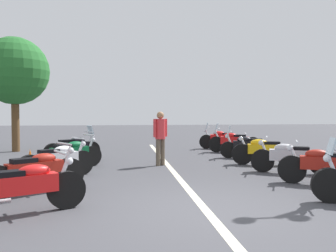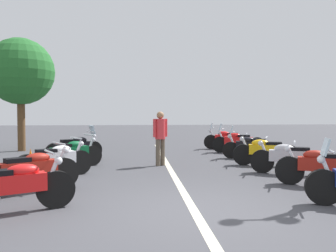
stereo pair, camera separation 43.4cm
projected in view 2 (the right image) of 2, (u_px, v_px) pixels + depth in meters
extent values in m
plane|color=#424247|center=(195.00, 212.00, 5.81)|extent=(80.00, 80.00, 0.00)
cube|color=beige|center=(171.00, 171.00, 9.82)|extent=(15.92, 0.16, 0.01)
cylinder|color=black|center=(56.00, 189.00, 6.02)|extent=(0.42, 0.65, 0.65)
cube|color=red|center=(11.00, 184.00, 5.64)|extent=(0.74, 1.09, 0.30)
ellipsoid|color=red|center=(23.00, 171.00, 5.72)|extent=(0.47, 0.58, 0.22)
cylinder|color=silver|center=(52.00, 173.00, 5.98)|extent=(0.19, 0.29, 0.58)
cylinder|color=silver|center=(49.00, 152.00, 5.94)|extent=(0.57, 0.32, 0.04)
sphere|color=silver|center=(58.00, 161.00, 6.03)|extent=(0.14, 0.14, 0.14)
cylinder|color=black|center=(63.00, 173.00, 7.58)|extent=(0.51, 0.63, 0.68)
cube|color=maroon|center=(29.00, 169.00, 7.09)|extent=(0.89, 1.08, 0.30)
ellipsoid|color=maroon|center=(37.00, 158.00, 7.20)|extent=(0.52, 0.57, 0.22)
cube|color=black|center=(18.00, 161.00, 6.93)|extent=(0.49, 0.54, 0.12)
cylinder|color=silver|center=(61.00, 160.00, 7.53)|extent=(0.23, 0.28, 0.58)
cylinder|color=silver|center=(59.00, 143.00, 7.49)|extent=(0.53, 0.40, 0.04)
sphere|color=silver|center=(65.00, 150.00, 7.59)|extent=(0.14, 0.14, 0.14)
cylinder|color=silver|center=(3.00, 184.00, 6.94)|extent=(0.39, 0.49, 0.08)
cylinder|color=black|center=(80.00, 162.00, 9.28)|extent=(0.50, 0.61, 0.66)
cylinder|color=black|center=(27.00, 168.00, 8.37)|extent=(0.50, 0.61, 0.66)
cube|color=white|center=(55.00, 158.00, 8.82)|extent=(0.85, 1.01, 0.30)
ellipsoid|color=white|center=(61.00, 150.00, 8.93)|extent=(0.52, 0.57, 0.22)
cube|color=black|center=(46.00, 152.00, 8.66)|extent=(0.49, 0.54, 0.12)
cylinder|color=silver|center=(77.00, 151.00, 9.23)|extent=(0.23, 0.27, 0.58)
cylinder|color=silver|center=(76.00, 138.00, 9.19)|extent=(0.52, 0.40, 0.04)
sphere|color=silver|center=(81.00, 144.00, 9.29)|extent=(0.14, 0.14, 0.14)
cylinder|color=silver|center=(36.00, 170.00, 8.69)|extent=(0.39, 0.49, 0.08)
cylinder|color=black|center=(92.00, 156.00, 10.80)|extent=(0.49, 0.59, 0.63)
cylinder|color=black|center=(45.00, 160.00, 9.80)|extent=(0.49, 0.59, 0.63)
cube|color=#0C592D|center=(70.00, 152.00, 10.29)|extent=(0.90, 1.08, 0.30)
ellipsoid|color=#0C592D|center=(75.00, 145.00, 10.41)|extent=(0.52, 0.57, 0.22)
cube|color=black|center=(63.00, 146.00, 10.14)|extent=(0.50, 0.54, 0.12)
cylinder|color=silver|center=(90.00, 146.00, 10.75)|extent=(0.23, 0.27, 0.58)
cylinder|color=silver|center=(89.00, 135.00, 10.71)|extent=(0.52, 0.40, 0.04)
sphere|color=silver|center=(93.00, 140.00, 10.81)|extent=(0.14, 0.14, 0.14)
cylinder|color=silver|center=(53.00, 162.00, 10.14)|extent=(0.39, 0.49, 0.08)
cylinder|color=black|center=(93.00, 150.00, 12.29)|extent=(0.46, 0.63, 0.65)
cylinder|color=black|center=(55.00, 153.00, 11.50)|extent=(0.46, 0.63, 0.65)
cube|color=black|center=(75.00, 146.00, 11.89)|extent=(0.77, 1.03, 0.30)
ellipsoid|color=black|center=(79.00, 140.00, 11.98)|extent=(0.49, 0.58, 0.22)
cube|color=black|center=(68.00, 141.00, 11.75)|extent=(0.47, 0.55, 0.12)
cylinder|color=silver|center=(91.00, 142.00, 12.24)|extent=(0.21, 0.28, 0.58)
cylinder|color=silver|center=(90.00, 132.00, 12.20)|extent=(0.55, 0.35, 0.04)
sphere|color=silver|center=(94.00, 136.00, 12.30)|extent=(0.14, 0.14, 0.14)
cylinder|color=silver|center=(61.00, 155.00, 11.81)|extent=(0.35, 0.51, 0.08)
cube|color=silver|center=(92.00, 130.00, 12.25)|extent=(0.37, 0.29, 0.32)
cylinder|color=black|center=(324.00, 187.00, 6.22)|extent=(0.34, 0.66, 0.65)
cylinder|color=silver|center=(327.00, 171.00, 6.20)|extent=(0.16, 0.30, 0.58)
cylinder|color=silver|center=(330.00, 151.00, 6.17)|extent=(0.60, 0.23, 0.04)
sphere|color=silver|center=(321.00, 159.00, 6.21)|extent=(0.14, 0.14, 0.14)
cube|color=silver|center=(325.00, 147.00, 6.19)|extent=(0.38, 0.23, 0.32)
cylinder|color=black|center=(290.00, 170.00, 8.01)|extent=(0.41, 0.65, 0.65)
cube|color=maroon|center=(324.00, 164.00, 7.75)|extent=(0.73, 1.11, 0.30)
ellipsoid|color=maroon|center=(315.00, 155.00, 7.80)|extent=(0.46, 0.58, 0.22)
cube|color=black|center=(335.00, 157.00, 7.66)|extent=(0.44, 0.55, 0.12)
cylinder|color=silver|center=(292.00, 158.00, 7.98)|extent=(0.19, 0.29, 0.58)
cylinder|color=silver|center=(295.00, 142.00, 7.95)|extent=(0.58, 0.30, 0.04)
sphere|color=silver|center=(288.00, 149.00, 8.01)|extent=(0.14, 0.14, 0.14)
cylinder|color=black|center=(262.00, 161.00, 9.52)|extent=(0.40, 0.64, 0.64)
cylinder|color=black|center=(322.00, 164.00, 9.02)|extent=(0.40, 0.64, 0.64)
cube|color=silver|center=(291.00, 156.00, 9.26)|extent=(0.73, 1.15, 0.30)
ellipsoid|color=silver|center=(284.00, 148.00, 9.31)|extent=(0.45, 0.58, 0.22)
cube|color=black|center=(300.00, 150.00, 9.18)|extent=(0.44, 0.54, 0.12)
cylinder|color=silver|center=(265.00, 151.00, 9.49)|extent=(0.18, 0.29, 0.58)
cylinder|color=silver|center=(266.00, 138.00, 9.46)|extent=(0.58, 0.30, 0.04)
sphere|color=silver|center=(261.00, 143.00, 9.52)|extent=(0.14, 0.14, 0.14)
cylinder|color=silver|center=(310.00, 168.00, 8.95)|extent=(0.30, 0.53, 0.08)
cylinder|color=black|center=(243.00, 155.00, 10.91)|extent=(0.32, 0.68, 0.66)
cylinder|color=black|center=(289.00, 156.00, 10.64)|extent=(0.32, 0.68, 0.66)
cube|color=#EAB214|center=(266.00, 150.00, 10.77)|extent=(0.57, 1.09, 0.30)
ellipsoid|color=#EAB214|center=(260.00, 143.00, 10.80)|extent=(0.40, 0.57, 0.22)
cube|color=black|center=(274.00, 144.00, 10.72)|extent=(0.39, 0.53, 0.12)
cylinder|color=silver|center=(245.00, 145.00, 10.89)|extent=(0.15, 0.30, 0.58)
cylinder|color=silver|center=(247.00, 134.00, 10.87)|extent=(0.61, 0.22, 0.04)
sphere|color=silver|center=(242.00, 139.00, 10.91)|extent=(0.14, 0.14, 0.14)
cylinder|color=silver|center=(281.00, 160.00, 10.52)|extent=(0.23, 0.55, 0.08)
cylinder|color=black|center=(231.00, 150.00, 12.54)|extent=(0.30, 0.62, 0.60)
cylinder|color=black|center=(274.00, 151.00, 12.25)|extent=(0.30, 0.62, 0.60)
cube|color=black|center=(252.00, 146.00, 12.39)|extent=(0.58, 1.17, 0.30)
ellipsoid|color=black|center=(247.00, 140.00, 12.41)|extent=(0.39, 0.57, 0.22)
cube|color=black|center=(258.00, 141.00, 12.34)|extent=(0.38, 0.53, 0.12)
cylinder|color=silver|center=(233.00, 142.00, 12.51)|extent=(0.15, 0.30, 0.58)
cylinder|color=silver|center=(234.00, 132.00, 12.49)|extent=(0.61, 0.21, 0.04)
sphere|color=silver|center=(230.00, 136.00, 12.53)|extent=(0.14, 0.14, 0.14)
cylinder|color=silver|center=(265.00, 154.00, 12.14)|extent=(0.23, 0.55, 0.08)
cube|color=silver|center=(232.00, 130.00, 12.50)|extent=(0.38, 0.22, 0.32)
cylinder|color=black|center=(220.00, 145.00, 14.35)|extent=(0.37, 0.67, 0.67)
cylinder|color=black|center=(257.00, 145.00, 13.94)|extent=(0.37, 0.67, 0.67)
cube|color=red|center=(238.00, 141.00, 14.14)|extent=(0.67, 1.16, 0.30)
ellipsoid|color=red|center=(234.00, 136.00, 14.18)|extent=(0.43, 0.58, 0.22)
cube|color=black|center=(244.00, 136.00, 14.07)|extent=(0.42, 0.54, 0.12)
cylinder|color=silver|center=(222.00, 137.00, 14.32)|extent=(0.17, 0.30, 0.58)
cylinder|color=silver|center=(223.00, 129.00, 14.30)|extent=(0.59, 0.26, 0.04)
sphere|color=silver|center=(219.00, 133.00, 14.34)|extent=(0.14, 0.14, 0.14)
cylinder|color=silver|center=(249.00, 148.00, 13.85)|extent=(0.27, 0.54, 0.08)
cube|color=silver|center=(221.00, 127.00, 14.32)|extent=(0.38, 0.24, 0.32)
cylinder|color=black|center=(211.00, 142.00, 15.77)|extent=(0.30, 0.66, 0.65)
cylinder|color=black|center=(245.00, 142.00, 15.51)|extent=(0.30, 0.66, 0.65)
cube|color=red|center=(228.00, 138.00, 15.64)|extent=(0.56, 1.18, 0.30)
ellipsoid|color=red|center=(224.00, 134.00, 15.66)|extent=(0.38, 0.57, 0.22)
cube|color=black|center=(233.00, 134.00, 15.59)|extent=(0.37, 0.53, 0.12)
cylinder|color=silver|center=(212.00, 135.00, 15.75)|extent=(0.14, 0.30, 0.58)
cylinder|color=silver|center=(213.00, 127.00, 15.73)|extent=(0.61, 0.20, 0.04)
sphere|color=silver|center=(210.00, 131.00, 15.76)|extent=(0.14, 0.14, 0.14)
cylinder|color=silver|center=(238.00, 145.00, 15.39)|extent=(0.22, 0.55, 0.08)
cube|color=silver|center=(211.00, 126.00, 15.74)|extent=(0.38, 0.21, 0.32)
cube|color=orange|center=(292.00, 163.00, 11.38)|extent=(0.36, 0.36, 0.03)
cone|color=orange|center=(292.00, 154.00, 11.37)|extent=(0.26, 0.26, 0.60)
cylinder|color=white|center=(292.00, 153.00, 11.37)|extent=(0.19, 0.19, 0.07)
cube|color=orange|center=(31.00, 169.00, 10.11)|extent=(0.36, 0.36, 0.03)
cone|color=orange|center=(31.00, 159.00, 10.10)|extent=(0.26, 0.26, 0.60)
cylinder|color=white|center=(31.00, 158.00, 10.10)|extent=(0.19, 0.19, 0.07)
cylinder|color=brown|center=(158.00, 152.00, 10.77)|extent=(0.14, 0.14, 0.84)
cylinder|color=brown|center=(163.00, 152.00, 10.88)|extent=(0.14, 0.14, 0.84)
cylinder|color=red|center=(160.00, 129.00, 10.80)|extent=(0.32, 0.32, 0.63)
cylinder|color=red|center=(154.00, 128.00, 10.66)|extent=(0.09, 0.09, 0.57)
cylinder|color=red|center=(166.00, 128.00, 10.93)|extent=(0.09, 0.09, 0.57)
sphere|color=#9E704C|center=(160.00, 115.00, 10.78)|extent=(0.23, 0.23, 0.23)
cylinder|color=brown|center=(21.00, 123.00, 14.92)|extent=(0.32, 0.32, 2.43)
sphere|color=#236628|center=(20.00, 71.00, 14.83)|extent=(2.85, 2.85, 2.85)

